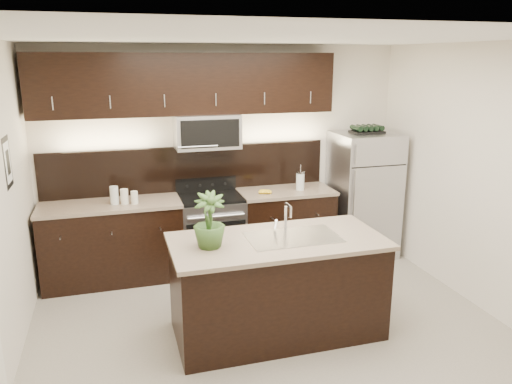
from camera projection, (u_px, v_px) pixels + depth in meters
ground at (273, 334)px, 4.74m from camera, size 4.50×4.50×0.00m
room_walls at (264, 161)px, 4.23m from camera, size 4.52×4.02×2.71m
counter_run at (195, 234)px, 6.06m from camera, size 3.51×0.65×0.94m
upper_fixtures at (190, 94)px, 5.77m from camera, size 3.49×0.40×1.66m
island at (277, 286)px, 4.68m from camera, size 1.96×0.96×0.94m
sink_faucet at (293, 236)px, 4.60m from camera, size 0.84×0.50×0.28m
refrigerator at (363, 195)px, 6.52m from camera, size 0.78×0.70×1.62m
wine_rack at (367, 130)px, 6.30m from camera, size 0.40×0.25×0.10m
plant at (209, 220)px, 4.30m from camera, size 0.30×0.30×0.49m
canisters at (122, 196)px, 5.63m from camera, size 0.30×0.14×0.21m
french_press at (300, 181)px, 6.22m from camera, size 0.11×0.11×0.31m
bananas at (261, 191)px, 6.08m from camera, size 0.20×0.18×0.05m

